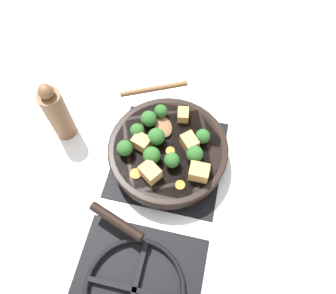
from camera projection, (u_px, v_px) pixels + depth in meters
The scene contains 23 objects.
ground_plane at pixel (168, 159), 0.95m from camera, with size 2.40×2.40×0.00m, color white.
front_burner_grate at pixel (168, 157), 0.94m from camera, with size 0.31×0.31×0.03m.
rear_burner_grate at pixel (135, 290), 0.78m from camera, with size 0.31×0.31×0.03m.
skillet_pan at pixel (168, 151), 0.90m from camera, with size 0.33×0.42×0.05m.
wooden_spoon at pixel (158, 106), 0.94m from camera, with size 0.19×0.21×0.02m.
tofu_cube_center_large at pixel (142, 142), 0.87m from camera, with size 0.05×0.04×0.04m, color tan.
tofu_cube_near_handle at pixel (150, 172), 0.83m from camera, with size 0.05×0.04×0.04m, color tan.
tofu_cube_east_chunk at pixel (199, 172), 0.83m from camera, with size 0.05×0.04×0.04m, color tan.
tofu_cube_west_chunk at pixel (183, 115), 0.92m from camera, with size 0.04×0.03×0.03m, color tan.
tofu_cube_back_piece at pixel (189, 142), 0.87m from camera, with size 0.05×0.04×0.04m, color tan.
broccoli_floret_near_spoon at pixel (195, 154), 0.84m from camera, with size 0.04×0.04×0.05m.
broccoli_floret_center_top at pixel (152, 155), 0.84m from camera, with size 0.05×0.05×0.05m.
broccoli_floret_east_rim at pixel (172, 160), 0.84m from camera, with size 0.04×0.04×0.05m.
broccoli_floret_west_rim at pixel (203, 136), 0.87m from camera, with size 0.04×0.04×0.05m.
broccoli_floret_north_edge at pixel (149, 119), 0.89m from camera, with size 0.04×0.04×0.05m.
broccoli_floret_south_cluster at pixel (125, 148), 0.85m from camera, with size 0.04×0.04×0.05m.
broccoli_floret_mid_floret at pixel (161, 111), 0.91m from camera, with size 0.04×0.04×0.04m.
broccoli_floret_small_inner at pixel (137, 131), 0.88m from camera, with size 0.04×0.04×0.05m.
broccoli_floret_tall_stem at pixel (156, 137), 0.87m from camera, with size 0.05×0.05×0.05m.
carrot_slice_orange_thin at pixel (180, 185), 0.83m from camera, with size 0.03×0.03×0.01m, color orange.
carrot_slice_near_center at pixel (170, 151), 0.88m from camera, with size 0.02×0.02×0.01m, color orange.
carrot_slice_edge_slice at pixel (136, 174), 0.84m from camera, with size 0.03×0.03×0.01m, color orange.
pepper_mill at pixel (57, 113), 0.91m from camera, with size 0.06×0.06×0.22m.
Camera 1 is at (-0.09, 0.40, 0.86)m, focal length 35.00 mm.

